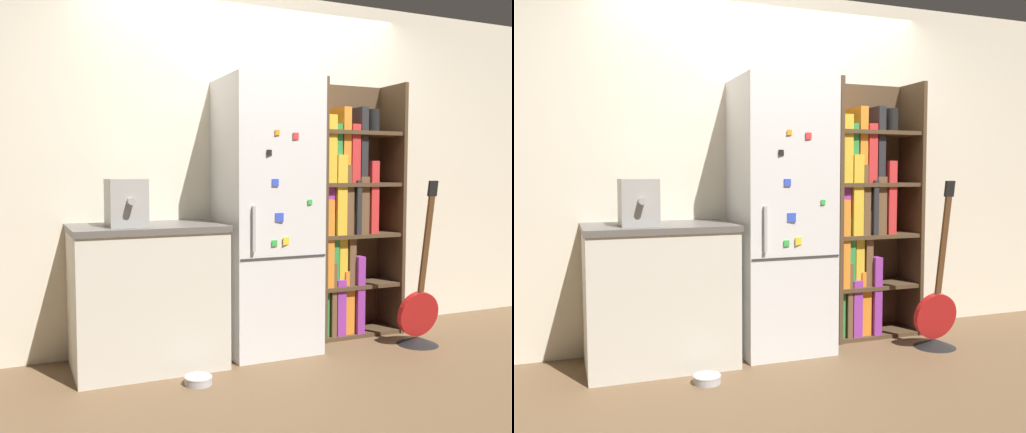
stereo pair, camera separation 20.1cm
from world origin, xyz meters
TOP-DOWN VIEW (x-y plane):
  - ground_plane at (0.00, 0.00)m, footprint 16.00×16.00m
  - wall_back at (0.00, 0.47)m, footprint 8.00×0.05m
  - refrigerator at (-0.00, 0.17)m, footprint 0.64×0.59m
  - bookshelf at (0.71, 0.29)m, footprint 0.73×0.36m
  - kitchen_counter at (-0.87, 0.15)m, footprint 0.97×0.63m
  - espresso_machine at (-1.00, 0.09)m, footprint 0.23×0.32m
  - guitar at (1.07, -0.19)m, footprint 0.34×0.30m
  - pet_bowl at (-0.66, -0.32)m, footprint 0.17×0.17m

SIDE VIEW (x-z plane):
  - ground_plane at x=0.00m, z-range 0.00..0.00m
  - pet_bowl at x=-0.66m, z-range 0.00..0.05m
  - guitar at x=1.07m, z-range -0.43..0.78m
  - kitchen_counter at x=-0.87m, z-range 0.00..0.93m
  - bookshelf at x=0.71m, z-range -0.06..1.89m
  - refrigerator at x=0.00m, z-range 0.00..1.92m
  - espresso_machine at x=-1.00m, z-range 0.93..1.22m
  - wall_back at x=0.00m, z-range 0.00..2.60m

